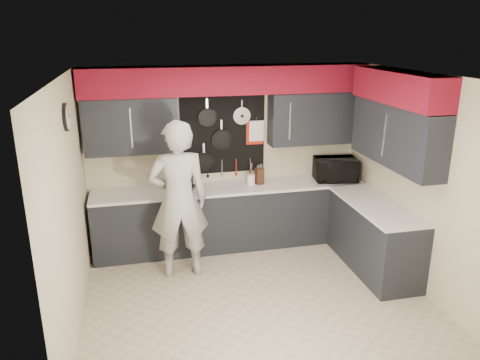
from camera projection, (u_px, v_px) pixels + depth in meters
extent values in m
plane|color=tan|center=(256.00, 296.00, 5.62)|extent=(4.00, 4.00, 0.00)
cube|color=beige|center=(226.00, 155.00, 6.84)|extent=(4.00, 0.01, 2.60)
cube|color=black|center=(131.00, 126.00, 6.25)|extent=(1.24, 0.32, 0.75)
cube|color=black|center=(314.00, 118.00, 6.81)|extent=(1.34, 0.32, 0.75)
cube|color=maroon|center=(228.00, 80.00, 6.34)|extent=(3.94, 0.36, 0.38)
cube|color=black|center=(223.00, 134.00, 6.72)|extent=(1.22, 0.03, 1.15)
cylinder|color=black|center=(207.00, 117.00, 6.56)|extent=(0.26, 0.04, 0.26)
cylinder|color=black|center=(222.00, 140.00, 6.70)|extent=(0.30, 0.04, 0.30)
cylinder|color=black|center=(204.00, 162.00, 6.74)|extent=(0.27, 0.04, 0.27)
cylinder|color=silver|center=(242.00, 116.00, 6.67)|extent=(0.25, 0.02, 0.25)
cube|color=#B51E0D|center=(255.00, 133.00, 6.80)|extent=(0.26, 0.01, 0.34)
cube|color=white|center=(257.00, 131.00, 6.78)|extent=(0.22, 0.01, 0.30)
cylinder|color=silver|center=(193.00, 169.00, 6.75)|extent=(0.01, 0.01, 0.20)
cylinder|color=silver|center=(208.00, 168.00, 6.80)|extent=(0.01, 0.01, 0.20)
cylinder|color=silver|center=(222.00, 167.00, 6.84)|extent=(0.01, 0.01, 0.20)
cylinder|color=silver|center=(236.00, 166.00, 6.89)|extent=(0.01, 0.01, 0.20)
cylinder|color=silver|center=(250.00, 166.00, 6.93)|extent=(0.01, 0.01, 0.20)
cube|color=beige|center=(417.00, 182.00, 5.65)|extent=(0.01, 3.50, 2.60)
cube|color=black|center=(396.00, 135.00, 5.73)|extent=(0.32, 1.70, 0.75)
cube|color=maroon|center=(400.00, 87.00, 5.55)|extent=(0.36, 1.70, 0.38)
cube|color=beige|center=(69.00, 209.00, 4.80)|extent=(0.01, 3.50, 2.60)
cylinder|color=black|center=(66.00, 117.00, 4.90)|extent=(0.04, 0.30, 0.30)
cylinder|color=white|center=(68.00, 117.00, 4.90)|extent=(0.01, 0.26, 0.26)
cube|color=black|center=(231.00, 217.00, 6.83)|extent=(3.90, 0.60, 0.88)
cube|color=silver|center=(231.00, 188.00, 6.68)|extent=(3.90, 0.63, 0.04)
cube|color=black|center=(374.00, 237.00, 6.17)|extent=(0.60, 1.60, 0.88)
cube|color=silver|center=(376.00, 205.00, 6.03)|extent=(0.63, 1.60, 0.04)
cube|color=black|center=(235.00, 249.00, 6.71)|extent=(3.90, 0.06, 0.10)
imported|color=black|center=(335.00, 169.00, 6.90)|extent=(0.66, 0.49, 0.34)
cube|color=#331A10|center=(259.00, 176.00, 6.75)|extent=(0.13, 0.13, 0.24)
cylinder|color=white|center=(251.00, 179.00, 6.74)|extent=(0.11, 0.11, 0.15)
cube|color=black|center=(187.00, 188.00, 6.57)|extent=(0.26, 0.29, 0.03)
cube|color=black|center=(186.00, 175.00, 6.60)|extent=(0.20, 0.12, 0.32)
cube|color=black|center=(186.00, 167.00, 6.48)|extent=(0.26, 0.29, 0.06)
cylinder|color=black|center=(187.00, 182.00, 6.52)|extent=(0.12, 0.12, 0.15)
imported|color=#B8B8B5|center=(179.00, 200.00, 5.84)|extent=(0.75, 0.50, 2.04)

